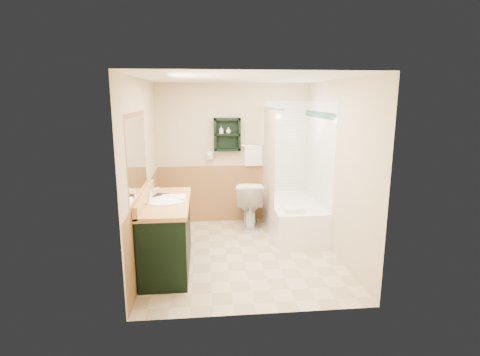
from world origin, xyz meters
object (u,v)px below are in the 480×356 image
vanity (167,235)px  vanity_book (154,188)px  bathtub (294,217)px  toilet (249,204)px  hair_dryer (210,155)px  wall_shelf (227,134)px  soap_bottle_a (221,132)px  soap_bottle_b (228,131)px

vanity → vanity_book: size_ratio=6.35×
bathtub → toilet: 0.79m
hair_dryer → vanity: bearing=-108.8°
wall_shelf → soap_bottle_a: 0.11m
hair_dryer → vanity_book: (-0.76, -1.52, -0.19)m
vanity → vanity_book: bearing=126.1°
vanity_book → soap_bottle_b: 1.94m
soap_bottle_a → hair_dryer: bearing=171.3°
wall_shelf → vanity_book: bearing=-125.3°
hair_dryer → soap_bottle_a: 0.44m
hair_dryer → wall_shelf: bearing=-4.8°
wall_shelf → soap_bottle_b: wall_shelf is taller
toilet → vanity_book: size_ratio=3.60×
vanity → soap_bottle_a: (0.79, 1.72, 1.15)m
toilet → soap_bottle_b: size_ratio=7.66×
wall_shelf → soap_bottle_b: 0.06m
wall_shelf → bathtub: 1.76m
hair_dryer → vanity: (-0.59, -1.75, -0.75)m
toilet → vanity_book: 1.98m
vanity_book → soap_bottle_a: soap_bottle_a is taller
soap_bottle_b → vanity: bearing=-118.1°
vanity → soap_bottle_b: 2.26m
hair_dryer → toilet: bearing=-22.5°
hair_dryer → soap_bottle_a: size_ratio=1.95×
bathtub → vanity_book: (-2.08, -0.86, 0.74)m
hair_dryer → soap_bottle_b: 0.52m
vanity_book → toilet: bearing=55.0°
toilet → vanity_book: vanity_book is taller
bathtub → vanity: bearing=-150.6°
soap_bottle_a → soap_bottle_b: (0.12, 0.00, 0.01)m
toilet → soap_bottle_b: 1.28m
bathtub → toilet: (-0.67, 0.39, 0.13)m
toilet → bathtub: bearing=155.6°
vanity → bathtub: 2.21m
toilet → hair_dryer: bearing=-16.6°
wall_shelf → vanity: 2.23m
wall_shelf → toilet: bearing=-34.8°
vanity → soap_bottle_a: 2.21m
bathtub → soap_bottle_b: bearing=147.8°
bathtub → vanity_book: bearing=-157.7°
wall_shelf → bathtub: (1.03, -0.64, -1.29)m
soap_bottle_a → vanity: bearing=-114.7°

